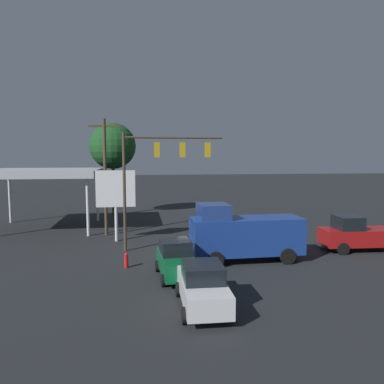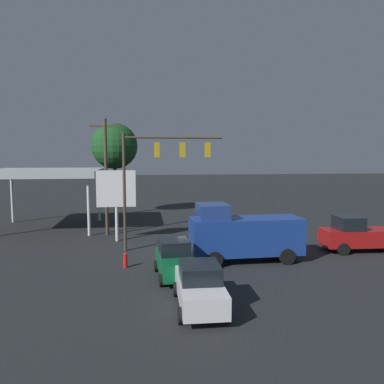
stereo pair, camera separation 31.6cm
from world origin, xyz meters
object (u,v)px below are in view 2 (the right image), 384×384
(traffic_signal_assembly, at_px, (159,164))
(sedan_far, at_px, (200,286))
(hatchback_crossing, at_px, (175,260))
(street_tree, at_px, (114,146))
(price_sign, at_px, (116,191))
(fire_hydrant, at_px, (125,260))
(utility_pole, at_px, (106,174))
(pickup_parked, at_px, (358,235))
(delivery_truck, at_px, (243,234))

(traffic_signal_assembly, height_order, sedan_far, traffic_signal_assembly)
(hatchback_crossing, bearing_deg, street_tree, -171.93)
(traffic_signal_assembly, bearing_deg, sedan_far, 97.12)
(price_sign, relative_size, fire_hydrant, 6.10)
(utility_pole, height_order, street_tree, street_tree)
(hatchback_crossing, bearing_deg, pickup_parked, 102.69)
(utility_pole, height_order, pickup_parked, utility_pole)
(delivery_truck, xyz_separation_m, fire_hydrant, (7.11, 0.49, -1.26))
(pickup_parked, relative_size, fire_hydrant, 6.00)
(traffic_signal_assembly, height_order, utility_pole, utility_pole)
(utility_pole, bearing_deg, traffic_signal_assembly, 127.54)
(traffic_signal_assembly, xyz_separation_m, delivery_truck, (-4.95, 3.41, -4.21))
(traffic_signal_assembly, distance_m, utility_pole, 6.75)
(pickup_parked, bearing_deg, delivery_truck, 11.69)
(sedan_far, bearing_deg, street_tree, -167.26)
(price_sign, xyz_separation_m, pickup_parked, (-16.49, 5.11, -2.71))
(price_sign, distance_m, hatchback_crossing, 10.13)
(utility_pole, relative_size, pickup_parked, 1.78)
(hatchback_crossing, distance_m, sedan_far, 4.26)
(price_sign, distance_m, pickup_parked, 17.48)
(delivery_truck, bearing_deg, street_tree, -66.19)
(traffic_signal_assembly, distance_m, hatchback_crossing, 7.75)
(traffic_signal_assembly, xyz_separation_m, hatchback_crossing, (-0.54, 5.93, -4.96))
(price_sign, height_order, street_tree, street_tree)
(traffic_signal_assembly, xyz_separation_m, price_sign, (3.13, -3.06, -2.08))
(fire_hydrant, bearing_deg, street_tree, -84.20)
(traffic_signal_assembly, distance_m, delivery_truck, 7.34)
(price_sign, height_order, hatchback_crossing, price_sign)
(traffic_signal_assembly, bearing_deg, utility_pole, -52.46)
(utility_pole, xyz_separation_m, fire_hydrant, (-1.90, 9.20, -4.54))
(sedan_far, bearing_deg, pickup_parked, 124.65)
(fire_hydrant, bearing_deg, hatchback_crossing, 143.13)
(price_sign, bearing_deg, sedan_far, 108.44)
(pickup_parked, distance_m, delivery_truck, 8.54)
(utility_pole, distance_m, fire_hydrant, 10.43)
(sedan_far, bearing_deg, price_sign, -160.65)
(street_tree, bearing_deg, fire_hydrant, 95.80)
(utility_pole, distance_m, pickup_parked, 19.31)
(price_sign, bearing_deg, delivery_truck, 141.29)
(sedan_far, xyz_separation_m, street_tree, (5.44, -25.97, 6.50))
(pickup_parked, xyz_separation_m, sedan_far, (12.09, 8.08, -0.16))
(hatchback_crossing, relative_size, sedan_far, 0.88)
(fire_hydrant, bearing_deg, sedan_far, 118.87)
(utility_pole, relative_size, fire_hydrant, 10.67)
(pickup_parked, bearing_deg, street_tree, -43.09)
(utility_pole, height_order, delivery_truck, utility_pole)
(delivery_truck, bearing_deg, utility_pole, -45.54)
(utility_pole, height_order, hatchback_crossing, utility_pole)
(traffic_signal_assembly, height_order, street_tree, street_tree)
(traffic_signal_assembly, distance_m, pickup_parked, 14.34)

